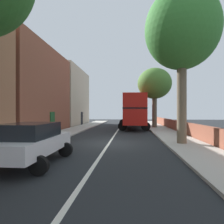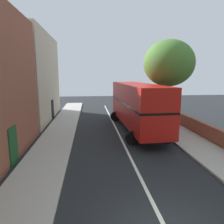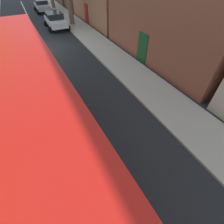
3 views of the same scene
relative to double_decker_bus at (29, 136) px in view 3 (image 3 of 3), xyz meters
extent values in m
plane|color=black|center=(-1.70, -12.18, -2.35)|extent=(84.00, 84.00, 0.00)
cube|color=silver|center=(-1.70, -12.18, -2.35)|extent=(0.16, 54.00, 0.01)
cube|color=#B2ADA3|center=(-6.60, -12.18, -2.29)|extent=(2.60, 60.00, 0.12)
cube|color=maroon|center=(-8.17, -18.18, -1.30)|extent=(0.08, 1.10, 2.10)
cube|color=#194C23|center=(-8.17, -6.18, -1.30)|extent=(0.08, 1.10, 2.10)
cube|color=#B71610|center=(0.00, -0.01, -0.80)|extent=(2.89, 11.17, 1.70)
cube|color=black|center=(0.00, -0.01, 0.13)|extent=(2.91, 11.06, 0.16)
cube|color=#B71610|center=(0.00, -0.01, 0.96)|extent=(2.89, 11.17, 1.50)
cylinder|color=black|center=(-1.15, -3.82, -1.85)|extent=(1.01, 0.34, 1.00)
cylinder|color=black|center=(1.41, -3.73, -1.85)|extent=(1.01, 0.34, 1.00)
cube|color=#B7BABF|center=(-4.20, -27.01, -1.55)|extent=(1.80, 4.41, 0.65)
cube|color=black|center=(-4.20, -27.23, -0.98)|extent=(1.64, 2.43, 0.49)
cylinder|color=black|center=(-5.11, -25.65, -2.03)|extent=(0.64, 0.22, 0.64)
cylinder|color=black|center=(-3.30, -25.64, -2.03)|extent=(0.64, 0.22, 0.64)
cylinder|color=black|center=(-5.09, -28.38, -2.03)|extent=(0.64, 0.22, 0.64)
cylinder|color=black|center=(-3.28, -28.36, -2.03)|extent=(0.64, 0.22, 0.64)
cube|color=silver|center=(-4.20, -17.69, -1.57)|extent=(1.82, 4.36, 0.60)
cube|color=black|center=(-4.20, -17.91, -0.99)|extent=(1.66, 2.40, 0.56)
cylinder|color=black|center=(-5.12, -16.35, -2.03)|extent=(0.64, 0.23, 0.64)
cylinder|color=black|center=(-3.31, -16.33, -2.03)|extent=(0.64, 0.23, 0.64)
cylinder|color=black|center=(-5.09, -19.04, -2.03)|extent=(0.64, 0.23, 0.64)
cylinder|color=black|center=(-3.28, -19.02, -2.03)|extent=(0.64, 0.23, 0.64)
camera|label=1|loc=(-0.31, -25.06, -0.28)|focal=30.85mm
camera|label=2|loc=(-4.01, -17.20, 2.47)|focal=32.80mm
camera|label=3|loc=(-0.81, 3.36, 3.39)|focal=25.32mm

